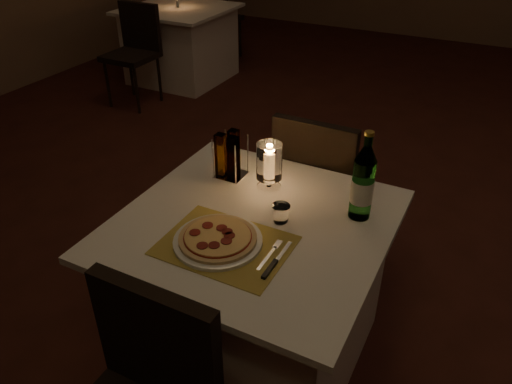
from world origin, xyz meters
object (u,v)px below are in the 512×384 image
at_px(hurricane_candle, 269,163).
at_px(neighbor_table_left, 181,44).
at_px(pizza, 218,237).
at_px(chair_far, 318,179).
at_px(tumbler, 281,214).
at_px(plate, 218,241).
at_px(water_bottle, 363,184).
at_px(main_table, 254,292).

xyz_separation_m(hurricane_candle, neighbor_table_left, (-2.33, 2.68, -0.49)).
bearing_deg(pizza, chair_far, 86.79).
distance_m(chair_far, tumbler, 0.71).
bearing_deg(plate, hurricane_candle, 90.45).
bearing_deg(water_bottle, chair_far, 124.82).
bearing_deg(main_table, water_bottle, 32.29).
bearing_deg(plate, pizza, -127.02).
height_order(pizza, neighbor_table_left, pizza).
height_order(main_table, tumbler, tumbler).
bearing_deg(neighbor_table_left, tumbler, -49.36).
distance_m(main_table, plate, 0.42).
bearing_deg(tumbler, hurricane_candle, 126.33).
xyz_separation_m(plate, hurricane_candle, (-0.00, 0.42, 0.11)).
xyz_separation_m(plate, pizza, (-0.00, -0.00, 0.02)).
relative_size(chair_far, tumbler, 12.51).
bearing_deg(pizza, water_bottle, 45.22).
xyz_separation_m(chair_far, water_bottle, (0.35, -0.50, 0.34)).
distance_m(water_bottle, neighbor_table_left, 3.88).
xyz_separation_m(pizza, neighbor_table_left, (-2.33, 3.11, -0.39)).
xyz_separation_m(main_table, chair_far, (-0.00, 0.71, 0.18)).
distance_m(tumbler, water_bottle, 0.33).
bearing_deg(pizza, neighbor_table_left, 126.88).
bearing_deg(hurricane_candle, chair_far, 83.55).
bearing_deg(water_bottle, main_table, -147.71).
height_order(chair_far, pizza, chair_far).
bearing_deg(main_table, hurricane_candle, 102.41).
xyz_separation_m(main_table, neighbor_table_left, (-2.38, 2.93, 0.00)).
height_order(main_table, chair_far, chair_far).
height_order(pizza, water_bottle, water_bottle).
relative_size(main_table, hurricane_candle, 4.86).
bearing_deg(hurricane_candle, neighbor_table_left, 130.93).
xyz_separation_m(plate, neighbor_table_left, (-2.33, 3.11, -0.38)).
bearing_deg(tumbler, chair_far, 97.78).
bearing_deg(neighbor_table_left, water_bottle, -44.81).
height_order(main_table, hurricane_candle, hurricane_candle).
bearing_deg(tumbler, pizza, -122.07).
height_order(chair_far, water_bottle, water_bottle).
bearing_deg(plate, chair_far, 86.80).
distance_m(tumbler, neighbor_table_left, 3.82).
distance_m(pizza, neighbor_table_left, 3.90).
bearing_deg(water_bottle, pizza, -134.78).
xyz_separation_m(plate, water_bottle, (0.40, 0.40, 0.13)).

